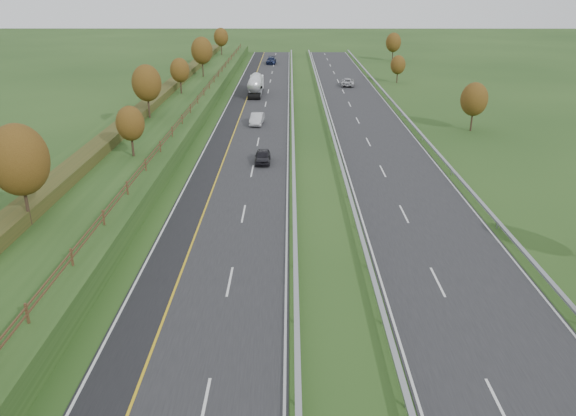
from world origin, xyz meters
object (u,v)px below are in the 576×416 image
object	(u,v)px
road_tanker	(256,84)
car_small_far	(271,60)
car_dark_near	(263,156)
car_silver_mid	(257,119)
car_oncoming	(348,82)

from	to	relation	value
road_tanker	car_small_far	xyz separation A→B (m)	(1.50, 41.98, -1.00)
car_dark_near	car_small_far	world-z (taller)	car_small_far
road_tanker	car_small_far	size ratio (longest dim) A/B	1.99
car_dark_near	car_small_far	distance (m)	83.87
car_dark_near	car_silver_mid	world-z (taller)	car_silver_mid
car_dark_near	car_silver_mid	distance (m)	18.61
road_tanker	car_oncoming	bearing A→B (deg)	27.94
car_oncoming	car_silver_mid	bearing A→B (deg)	69.84
road_tanker	car_oncoming	world-z (taller)	road_tanker
car_silver_mid	car_dark_near	bearing A→B (deg)	-81.05
car_small_far	road_tanker	bearing A→B (deg)	-89.99
car_dark_near	road_tanker	bearing A→B (deg)	94.05
car_dark_near	car_oncoming	world-z (taller)	car_oncoming
road_tanker	car_small_far	distance (m)	42.02
car_silver_mid	car_small_far	bearing A→B (deg)	93.87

